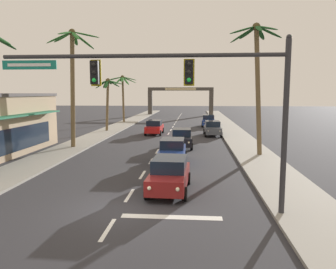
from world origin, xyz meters
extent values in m
plane|color=#2D2D33|center=(0.00, 0.00, 0.00)|extent=(220.00, 220.00, 0.00)
cube|color=gray|center=(7.80, 20.00, 0.07)|extent=(3.20, 110.00, 0.14)
cube|color=gray|center=(-7.80, 20.00, 0.07)|extent=(3.20, 110.00, 0.14)
cube|color=silver|center=(0.00, -1.98, 0.00)|extent=(0.16, 2.00, 0.01)
cube|color=silver|center=(0.00, 2.02, 0.00)|extent=(0.16, 2.00, 0.01)
cube|color=silver|center=(0.00, 6.03, 0.00)|extent=(0.16, 2.00, 0.01)
cube|color=silver|center=(0.00, 10.03, 0.00)|extent=(0.16, 2.00, 0.01)
cube|color=silver|center=(0.00, 14.04, 0.00)|extent=(0.16, 2.00, 0.01)
cube|color=silver|center=(0.00, 18.04, 0.00)|extent=(0.16, 2.00, 0.01)
cube|color=silver|center=(0.00, 22.05, 0.00)|extent=(0.16, 2.00, 0.01)
cube|color=silver|center=(0.00, 26.05, 0.00)|extent=(0.16, 2.00, 0.01)
cube|color=silver|center=(0.00, 30.05, 0.00)|extent=(0.16, 2.00, 0.01)
cube|color=silver|center=(0.00, 34.06, 0.00)|extent=(0.16, 2.00, 0.01)
cube|color=silver|center=(0.00, 38.06, 0.00)|extent=(0.16, 2.00, 0.01)
cube|color=silver|center=(0.00, 42.07, 0.00)|extent=(0.16, 2.00, 0.01)
cube|color=silver|center=(0.00, 46.07, 0.00)|extent=(0.16, 2.00, 0.01)
cube|color=silver|center=(0.00, 50.08, 0.00)|extent=(0.16, 2.00, 0.01)
cube|color=silver|center=(0.00, 54.08, 0.00)|extent=(0.16, 2.00, 0.01)
cube|color=silver|center=(0.00, 58.09, 0.00)|extent=(0.16, 2.00, 0.01)
cube|color=silver|center=(0.00, 62.09, 0.00)|extent=(0.16, 2.00, 0.01)
cube|color=silver|center=(0.00, 66.10, 0.00)|extent=(0.16, 2.00, 0.01)
cube|color=silver|center=(2.20, -0.60, 0.00)|extent=(4.00, 0.44, 0.01)
cylinder|color=#2D2D33|center=(6.56, -0.11, 3.45)|extent=(0.22, 0.22, 6.90)
cylinder|color=#2D2D33|center=(0.98, -0.11, 6.31)|extent=(11.16, 0.16, 0.16)
sphere|color=#2D2D33|center=(6.56, -0.11, 6.96)|extent=(0.20, 0.20, 0.20)
cube|color=black|center=(2.84, -0.13, 5.67)|extent=(0.32, 0.26, 0.92)
sphere|color=black|center=(2.84, -0.27, 5.97)|extent=(0.17, 0.17, 0.17)
sphere|color=black|center=(2.84, -0.27, 5.67)|extent=(0.17, 0.17, 0.17)
sphere|color=#1EE54C|center=(2.84, -0.27, 5.37)|extent=(0.17, 0.17, 0.17)
cube|color=yellow|center=(2.84, 0.04, 5.67)|extent=(0.42, 0.03, 1.04)
cube|color=black|center=(-0.88, -0.13, 5.67)|extent=(0.32, 0.26, 0.92)
sphere|color=black|center=(-0.88, -0.27, 5.97)|extent=(0.17, 0.17, 0.17)
sphere|color=black|center=(-0.88, -0.27, 5.67)|extent=(0.17, 0.17, 0.17)
sphere|color=#1EE54C|center=(-0.88, -0.27, 5.37)|extent=(0.17, 0.17, 0.17)
cube|color=yellow|center=(-0.88, 0.04, 5.67)|extent=(0.42, 0.03, 1.04)
cube|color=#147A6B|center=(-3.56, -0.11, 5.99)|extent=(2.24, 0.05, 0.36)
cube|color=white|center=(-3.56, -0.13, 5.99)|extent=(1.79, 0.01, 0.12)
cube|color=maroon|center=(1.85, 2.86, 0.68)|extent=(1.95, 4.37, 0.72)
cube|color=black|center=(1.86, 3.01, 1.36)|extent=(1.70, 2.27, 0.64)
cylinder|color=black|center=(2.65, 1.41, 0.32)|extent=(0.25, 0.65, 0.64)
cylinder|color=black|center=(0.93, 1.49, 0.32)|extent=(0.25, 0.65, 0.64)
cylinder|color=black|center=(2.78, 4.24, 0.32)|extent=(0.25, 0.65, 0.64)
cylinder|color=black|center=(1.06, 4.32, 0.32)|extent=(0.25, 0.65, 0.64)
sphere|color=#F9EFC6|center=(2.38, 0.67, 0.76)|extent=(0.18, 0.18, 0.18)
sphere|color=#F9EFC6|center=(1.14, 0.72, 0.76)|extent=(0.18, 0.18, 0.18)
cube|color=red|center=(2.61, 4.99, 0.78)|extent=(0.24, 0.07, 0.20)
cube|color=red|center=(1.29, 5.05, 0.78)|extent=(0.24, 0.07, 0.20)
cube|color=navy|center=(1.56, 9.54, 0.68)|extent=(1.78, 4.31, 0.72)
cube|color=black|center=(1.56, 9.69, 1.36)|extent=(1.61, 2.21, 0.64)
cylinder|color=black|center=(2.43, 8.12, 0.32)|extent=(0.22, 0.64, 0.64)
cylinder|color=black|center=(0.71, 8.12, 0.32)|extent=(0.22, 0.64, 0.64)
cylinder|color=black|center=(2.42, 10.96, 0.32)|extent=(0.22, 0.64, 0.64)
cylinder|color=black|center=(0.70, 10.95, 0.32)|extent=(0.22, 0.64, 0.64)
sphere|color=#F9EFC6|center=(2.19, 7.37, 0.76)|extent=(0.18, 0.18, 0.18)
sphere|color=#F9EFC6|center=(0.95, 7.37, 0.76)|extent=(0.18, 0.18, 0.18)
cube|color=red|center=(2.21, 11.70, 0.78)|extent=(0.24, 0.06, 0.20)
cube|color=red|center=(0.89, 11.70, 0.78)|extent=(0.24, 0.06, 0.20)
cube|color=black|center=(1.97, 16.21, 0.68)|extent=(1.84, 4.33, 0.72)
cube|color=black|center=(1.96, 16.36, 1.36)|extent=(1.64, 2.23, 0.64)
cylinder|color=black|center=(2.86, 14.81, 0.32)|extent=(0.23, 0.64, 0.64)
cylinder|color=black|center=(1.13, 14.78, 0.32)|extent=(0.23, 0.64, 0.64)
cylinder|color=black|center=(2.80, 17.65, 0.32)|extent=(0.23, 0.64, 0.64)
cylinder|color=black|center=(1.08, 17.61, 0.32)|extent=(0.23, 0.64, 0.64)
sphere|color=#F9EFC6|center=(2.63, 14.05, 0.76)|extent=(0.18, 0.18, 0.18)
sphere|color=#F9EFC6|center=(1.39, 14.03, 0.76)|extent=(0.18, 0.18, 0.18)
cube|color=red|center=(2.58, 18.38, 0.78)|extent=(0.24, 0.06, 0.20)
cube|color=red|center=(1.26, 18.36, 0.78)|extent=(0.24, 0.06, 0.20)
cube|color=red|center=(-1.62, 25.43, 0.68)|extent=(1.81, 4.32, 0.72)
cube|color=black|center=(-1.62, 25.28, 1.36)|extent=(1.62, 2.22, 0.64)
cylinder|color=black|center=(-2.47, 26.86, 0.32)|extent=(0.23, 0.64, 0.64)
cylinder|color=black|center=(-0.74, 26.84, 0.32)|extent=(0.23, 0.64, 0.64)
cylinder|color=black|center=(-2.50, 24.02, 0.32)|extent=(0.23, 0.64, 0.64)
cylinder|color=black|center=(-0.77, 24.00, 0.32)|extent=(0.23, 0.64, 0.64)
sphere|color=#B2B2AD|center=(-2.22, 27.61, 0.76)|extent=(0.18, 0.18, 0.18)
sphere|color=#B2B2AD|center=(-0.98, 27.59, 0.76)|extent=(0.18, 0.18, 0.18)
cube|color=red|center=(-2.30, 23.28, 0.78)|extent=(0.24, 0.06, 0.20)
cube|color=red|center=(-0.98, 23.26, 0.78)|extent=(0.24, 0.06, 0.20)
cube|color=#4C515B|center=(5.16, 24.74, 0.68)|extent=(1.85, 4.34, 0.72)
cube|color=black|center=(5.16, 24.89, 1.36)|extent=(1.65, 2.23, 0.64)
cylinder|color=black|center=(6.06, 23.34, 0.32)|extent=(0.23, 0.64, 0.64)
cylinder|color=black|center=(4.33, 23.31, 0.32)|extent=(0.23, 0.64, 0.64)
cylinder|color=black|center=(5.99, 26.18, 0.32)|extent=(0.23, 0.64, 0.64)
cylinder|color=black|center=(4.27, 26.14, 0.32)|extent=(0.23, 0.64, 0.64)
sphere|color=#B2B2AD|center=(5.83, 22.59, 0.76)|extent=(0.18, 0.18, 0.18)
sphere|color=#B2B2AD|center=(4.59, 22.56, 0.76)|extent=(0.18, 0.18, 0.18)
cube|color=red|center=(5.77, 26.92, 0.78)|extent=(0.24, 0.07, 0.20)
cube|color=red|center=(4.45, 26.89, 0.78)|extent=(0.24, 0.07, 0.20)
cube|color=navy|center=(5.13, 35.23, 0.68)|extent=(1.91, 4.36, 0.72)
cube|color=black|center=(5.14, 35.38, 1.36)|extent=(1.68, 2.25, 0.64)
cylinder|color=black|center=(5.94, 33.78, 0.32)|extent=(0.24, 0.65, 0.64)
cylinder|color=black|center=(4.22, 33.84, 0.32)|extent=(0.24, 0.65, 0.64)
cylinder|color=black|center=(6.04, 36.61, 0.32)|extent=(0.24, 0.65, 0.64)
cylinder|color=black|center=(4.32, 36.67, 0.32)|extent=(0.24, 0.65, 0.64)
sphere|color=#B2B2AD|center=(5.67, 33.04, 0.76)|extent=(0.18, 0.18, 0.18)
sphere|color=#B2B2AD|center=(4.44, 33.08, 0.76)|extent=(0.18, 0.18, 0.18)
cube|color=red|center=(5.86, 37.36, 0.78)|extent=(0.24, 0.07, 0.20)
cube|color=red|center=(4.55, 37.41, 0.78)|extent=(0.24, 0.07, 0.20)
cylinder|color=brown|center=(-7.50, 15.04, 4.96)|extent=(0.65, 0.38, 9.93)
ellipsoid|color=#2D702D|center=(-6.21, 15.13, 9.78)|extent=(2.37, 0.59, 0.62)
ellipsoid|color=#2D702D|center=(-6.62, 15.69, 9.38)|extent=(1.81, 1.65, 1.42)
ellipsoid|color=#2D702D|center=(-7.56, 16.13, 9.61)|extent=(0.79, 2.30, 0.97)
ellipsoid|color=#2D702D|center=(-8.38, 15.53, 9.68)|extent=(2.25, 1.35, 0.83)
ellipsoid|color=#2D702D|center=(-8.40, 14.79, 9.52)|extent=(2.23, 0.91, 1.13)
ellipsoid|color=#2D702D|center=(-7.52, 13.90, 9.74)|extent=(0.72, 2.36, 0.71)
ellipsoid|color=#2D702D|center=(-6.77, 14.13, 9.56)|extent=(1.56, 2.09, 1.05)
sphere|color=#4C4223|center=(-7.36, 15.04, 9.98)|extent=(0.60, 0.60, 0.60)
cylinder|color=brown|center=(-7.82, 27.61, 3.16)|extent=(0.62, 0.31, 6.33)
ellipsoid|color=#1E5123|center=(-6.76, 27.62, 6.17)|extent=(1.86, 0.44, 0.64)
ellipsoid|color=#1E5123|center=(-7.10, 28.24, 6.02)|extent=(1.48, 1.58, 0.93)
ellipsoid|color=#1E5123|center=(-7.70, 28.52, 6.20)|extent=(0.46, 1.88, 0.59)
ellipsoid|color=#1E5123|center=(-8.15, 28.27, 5.96)|extent=(1.33, 1.62, 1.05)
ellipsoid|color=#1E5123|center=(-8.46, 27.56, 5.92)|extent=(1.69, 0.49, 1.13)
ellipsoid|color=#1E5123|center=(-8.41, 27.15, 6.06)|extent=(1.74, 1.28, 0.85)
ellipsoid|color=#1E5123|center=(-7.64, 26.81, 5.91)|extent=(0.45, 1.68, 1.13)
ellipsoid|color=#1E5123|center=(-6.91, 27.09, 6.19)|extent=(1.77, 1.38, 0.59)
sphere|color=#4C4223|center=(-7.67, 27.61, 6.37)|extent=(0.60, 0.60, 0.60)
cylinder|color=brown|center=(-8.52, 40.17, 3.67)|extent=(0.44, 0.32, 7.34)
ellipsoid|color=#2D702D|center=(-7.49, 40.34, 6.94)|extent=(2.29, 0.75, 1.13)
ellipsoid|color=#2D702D|center=(-7.54, 40.73, 7.18)|extent=(2.29, 1.49, 0.66)
ellipsoid|color=#2D702D|center=(-8.23, 41.30, 7.19)|extent=(1.08, 2.41, 0.63)
ellipsoid|color=#2D702D|center=(-9.02, 41.25, 7.12)|extent=(1.27, 2.34, 0.78)
ellipsoid|color=#2D702D|center=(-9.69, 40.55, 7.20)|extent=(2.40, 1.15, 0.62)
ellipsoid|color=#2D702D|center=(-9.74, 40.00, 7.18)|extent=(2.42, 0.75, 0.65)
ellipsoid|color=#2D702D|center=(-9.01, 39.25, 6.79)|extent=(1.26, 2.08, 1.42)
ellipsoid|color=#2D702D|center=(-8.38, 39.07, 6.99)|extent=(0.79, 2.33, 1.02)
ellipsoid|color=#2D702D|center=(-7.91, 39.41, 6.78)|extent=(1.69, 1.84, 1.44)
sphere|color=#4C4223|center=(-8.57, 40.17, 7.39)|extent=(0.60, 0.60, 0.60)
cylinder|color=brown|center=(7.86, 12.53, 4.84)|extent=(0.91, 0.35, 9.68)
ellipsoid|color=#1E5123|center=(8.58, 12.78, 9.38)|extent=(2.15, 0.90, 0.93)
ellipsoid|color=#1E5123|center=(8.05, 13.47, 9.42)|extent=(1.31, 2.10, 0.84)
ellipsoid|color=#1E5123|center=(7.10, 13.47, 9.46)|extent=(1.34, 2.11, 0.76)
ellipsoid|color=#1E5123|center=(6.65, 12.72, 9.21)|extent=(2.01, 0.78, 1.26)
ellipsoid|color=#1E5123|center=(6.57, 12.21, 9.46)|extent=(2.18, 1.02, 0.77)
ellipsoid|color=#1E5123|center=(7.56, 11.48, 9.42)|extent=(0.45, 2.15, 0.85)
ellipsoid|color=#1E5123|center=(8.15, 11.63, 9.47)|extent=(1.50, 2.04, 0.74)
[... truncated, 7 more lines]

